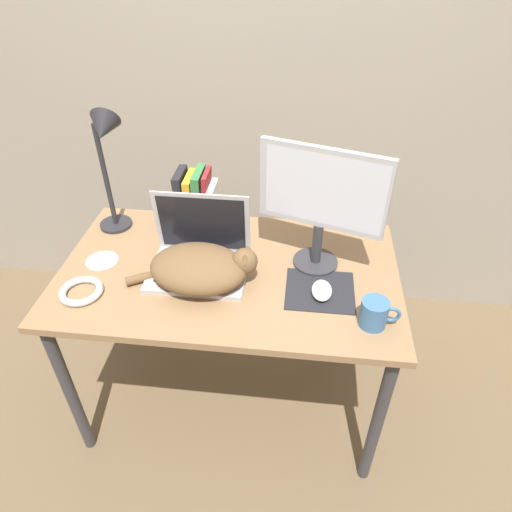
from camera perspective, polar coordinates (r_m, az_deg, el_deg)
The scene contains 13 objects.
ground_plane at distance 2.04m, azimuth -4.40°, elevation -25.06°, with size 12.00×12.00×0.00m, color brown.
wall_back at distance 2.14m, azimuth -0.32°, elevation 23.81°, with size 8.00×0.05×2.60m.
desk at distance 1.73m, azimuth -3.33°, elevation -3.79°, with size 1.24×0.73×0.75m.
laptop at distance 1.66m, azimuth -7.08°, elevation -0.09°, with size 0.35×0.26×0.27m.
cat at distance 1.59m, azimuth -6.90°, elevation -1.49°, with size 0.46×0.28×0.14m.
external_monitor at distance 1.57m, azimuth 8.20°, elevation 7.01°, with size 0.43×0.17×0.46m.
mousepad at distance 1.60m, azimuth 7.99°, elevation -4.28°, with size 0.24×0.22×0.00m.
computer_mouse at distance 1.58m, azimuth 8.22°, elevation -4.27°, with size 0.07×0.11×0.03m.
book_row at distance 1.87m, azimuth -7.43°, elevation 6.92°, with size 0.16×0.14×0.25m.
desk_lamp at distance 1.80m, azimuth -18.30°, elevation 12.31°, with size 0.17×0.17×0.51m.
cable_coil at distance 1.68m, azimuth -21.01°, elevation -4.11°, with size 0.15×0.15×0.02m.
mug at distance 1.49m, azimuth 14.63°, elevation -6.95°, with size 0.13×0.09×0.09m.
cd_disc at distance 1.81m, azimuth -18.68°, elevation -0.54°, with size 0.12×0.12×0.00m.
Camera 1 is at (0.25, -0.91, 1.81)m, focal length 32.00 mm.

